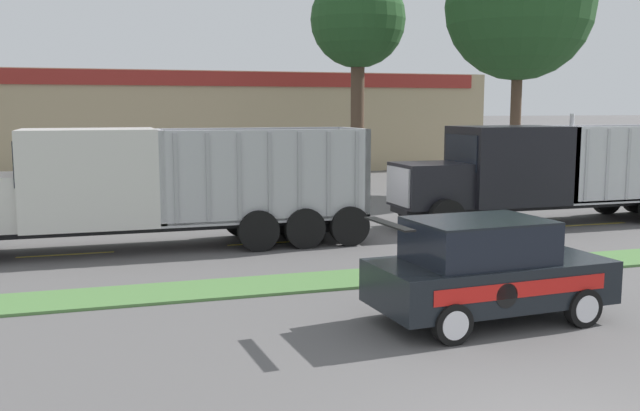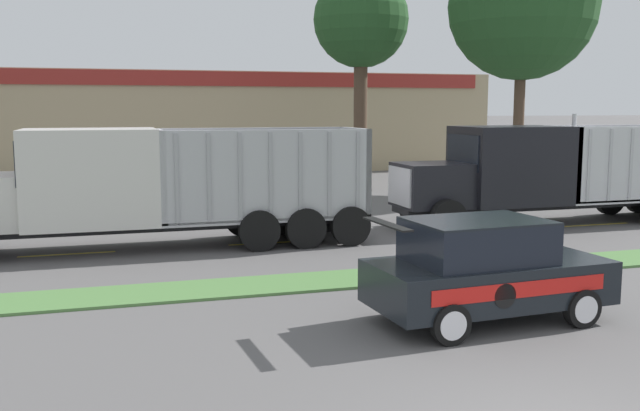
% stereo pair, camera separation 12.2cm
% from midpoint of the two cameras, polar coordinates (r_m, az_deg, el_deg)
% --- Properties ---
extents(grass_verge, '(120.00, 1.57, 0.06)m').
position_cam_midpoint_polar(grass_verge, '(15.65, 1.51, -5.95)').
color(grass_verge, '#517F42').
rests_on(grass_verge, ground_plane).
extents(centre_line_3, '(2.40, 0.14, 0.01)m').
position_cam_midpoint_polar(centre_line_3, '(19.56, -19.84, -3.71)').
color(centre_line_3, yellow).
rests_on(centre_line_3, ground_plane).
extents(centre_line_4, '(2.40, 0.14, 0.01)m').
position_cam_midpoint_polar(centre_line_4, '(20.03, -4.21, -2.99)').
color(centre_line_4, yellow).
rests_on(centre_line_4, ground_plane).
extents(centre_line_5, '(2.40, 0.14, 0.01)m').
position_cam_midpoint_polar(centre_line_5, '(21.87, 9.71, -2.17)').
color(centre_line_5, yellow).
rests_on(centre_line_5, ground_plane).
extents(centre_line_6, '(2.40, 0.14, 0.01)m').
position_cam_midpoint_polar(centre_line_6, '(24.78, 20.91, -1.41)').
color(centre_line_6, yellow).
rests_on(centre_line_6, ground_plane).
extents(dump_truck_lead, '(11.76, 2.60, 3.57)m').
position_cam_midpoint_polar(dump_truck_lead, '(24.06, 16.83, 2.42)').
color(dump_truck_lead, black).
rests_on(dump_truck_lead, ground_plane).
extents(dump_truck_mid, '(11.64, 2.64, 3.22)m').
position_cam_midpoint_polar(dump_truck_mid, '(19.43, -16.02, 1.27)').
color(dump_truck_mid, black).
rests_on(dump_truck_mid, ground_plane).
extents(rally_car, '(4.31, 2.24, 1.87)m').
position_cam_midpoint_polar(rally_car, '(12.91, 12.87, -5.00)').
color(rally_car, black).
rests_on(rally_car, ground_plane).
extents(store_building_backdrop, '(38.51, 12.10, 5.81)m').
position_cam_midpoint_polar(store_building_backdrop, '(46.02, -12.62, 6.57)').
color(store_building_backdrop, tan).
rests_on(store_building_backdrop, ground_plane).
extents(tree_behind_far_right, '(4.41, 4.41, 11.11)m').
position_cam_midpoint_polar(tree_behind_far_right, '(34.10, 2.96, 15.19)').
color(tree_behind_far_right, brown).
rests_on(tree_behind_far_right, ground_plane).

